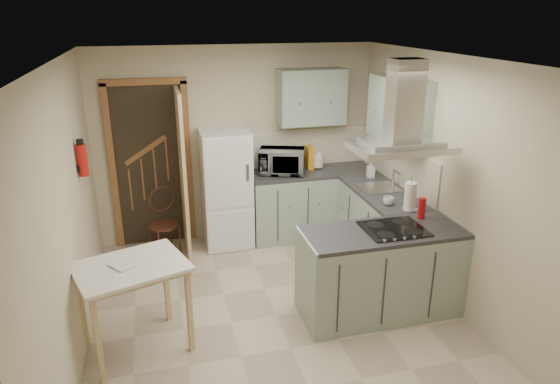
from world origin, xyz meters
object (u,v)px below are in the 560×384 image
object	(u,v)px
fridge	(226,189)
microwave	(282,161)
bentwood_chair	(164,225)
drop_leaf_table	(135,308)
extractor_hood	(401,147)
peninsula	(381,272)

from	to	relation	value
fridge	microwave	world-z (taller)	fridge
fridge	bentwood_chair	size ratio (longest dim) A/B	1.93
drop_leaf_table	microwave	bearing A→B (deg)	28.45
bentwood_chair	microwave	world-z (taller)	microwave
extractor_hood	peninsula	bearing A→B (deg)	180.00
extractor_hood	fridge	bearing A→B (deg)	123.79
fridge	peninsula	distance (m)	2.35
extractor_hood	microwave	world-z (taller)	extractor_hood
peninsula	microwave	bearing A→B (deg)	103.91
fridge	microwave	xyz separation A→B (m)	(0.73, 0.01, 0.31)
peninsula	microwave	xyz separation A→B (m)	(-0.49, 1.99, 0.61)
bentwood_chair	microwave	size ratio (longest dim) A/B	1.37
microwave	bentwood_chair	bearing A→B (deg)	-156.05
bentwood_chair	drop_leaf_table	bearing A→B (deg)	-121.46
extractor_hood	microwave	size ratio (longest dim) A/B	1.58
fridge	peninsula	size ratio (longest dim) A/B	0.97
fridge	drop_leaf_table	world-z (taller)	fridge
drop_leaf_table	microwave	size ratio (longest dim) A/B	1.59
extractor_hood	bentwood_chair	bearing A→B (deg)	139.20
peninsula	extractor_hood	bearing A→B (deg)	0.00
drop_leaf_table	bentwood_chair	world-z (taller)	drop_leaf_table
drop_leaf_table	bentwood_chair	distance (m)	1.88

